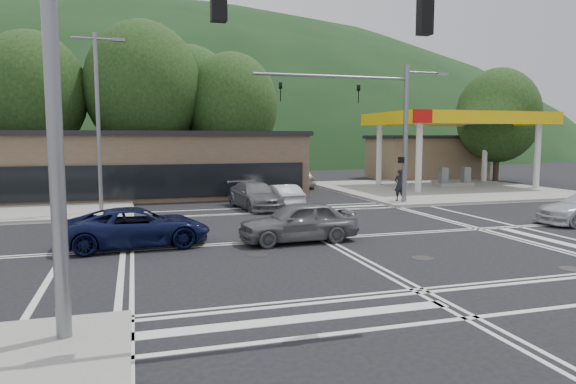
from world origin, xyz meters
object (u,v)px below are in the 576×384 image
object	(u,v)px
car_grey_center	(298,222)
car_queue_b	(299,178)
car_queue_a	(282,196)
pedestrian	(400,185)
car_northbound	(256,195)
car_blue_west	(138,227)

from	to	relation	value
car_grey_center	car_queue_b	bearing A→B (deg)	158.92
car_queue_a	pedestrian	world-z (taller)	pedestrian
car_northbound	pedestrian	xyz separation A→B (m)	(8.73, -0.19, 0.37)
car_blue_west	car_queue_a	world-z (taller)	car_blue_west
car_northbound	pedestrian	size ratio (longest dim) A/B	2.63
car_blue_west	car_grey_center	world-z (taller)	car_grey_center
car_queue_a	car_queue_b	xyz separation A→B (m)	(4.50, 10.69, 0.09)
car_queue_b	car_queue_a	bearing A→B (deg)	70.68
car_grey_center	car_queue_a	size ratio (longest dim) A/B	1.13
car_blue_west	car_queue_a	xyz separation A→B (m)	(7.78, 8.50, -0.06)
car_queue_b	pedestrian	xyz separation A→B (m)	(2.73, -10.88, 0.35)
car_grey_center	car_queue_b	size ratio (longest dim) A/B	1.03
car_blue_west	car_northbound	size ratio (longest dim) A/B	1.02
car_grey_center	car_northbound	distance (m)	9.32
car_blue_west	car_queue_b	bearing A→B (deg)	-36.59
car_northbound	car_blue_west	bearing A→B (deg)	-134.27
car_queue_b	car_blue_west	bearing A→B (deg)	60.88
car_grey_center	car_blue_west	bearing A→B (deg)	-100.90
car_queue_b	car_grey_center	bearing A→B (deg)	75.38
car_grey_center	car_northbound	bearing A→B (deg)	173.70
car_queue_a	car_northbound	bearing A→B (deg)	-3.68
car_blue_west	pedestrian	distance (m)	17.17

